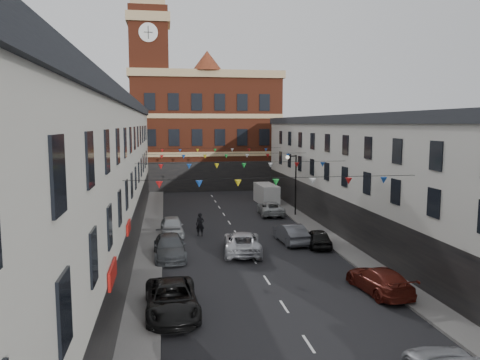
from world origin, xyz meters
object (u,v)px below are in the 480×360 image
car_right_e (290,233)px  moving_car (242,242)px  street_lamp (293,177)px  pedestrian (200,224)px  car_right_d (318,238)px  car_left_d (170,247)px  car_right_f (271,208)px  white_van (266,194)px  car_left_e (172,226)px  car_left_c (172,299)px  car_right_c (379,280)px

car_right_e → moving_car: moving_car is taller
street_lamp → pedestrian: bearing=-145.3°
street_lamp → pedestrian: 11.99m
car_right_d → car_right_e: (-1.70, 1.39, 0.08)m
street_lamp → car_left_d: (-12.05, -12.48, -3.16)m
car_right_f → white_van: (1.07, 6.83, 0.40)m
car_left_d → car_right_e: size_ratio=1.14×
street_lamp → car_left_e: (-11.80, -6.06, -3.15)m
car_left_c → car_left_e: bearing=87.0°
car_left_d → car_right_c: 13.85m
car_right_f → car_right_c: bearing=96.1°
car_right_f → car_left_c: bearing=70.0°
car_right_f → pedestrian: (-7.53, -7.55, 0.25)m
car_left_c → pedestrian: 15.64m
car_right_c → white_van: (0.10, 28.68, 0.39)m
car_left_c → pedestrian: size_ratio=2.85×
car_left_d → car_right_d: (10.80, 1.16, -0.09)m
car_left_c → car_right_e: 15.14m
car_left_c → car_right_c: size_ratio=1.11×
car_left_c → white_van: (11.10, 29.82, 0.35)m
car_left_c → moving_car: 11.15m
car_right_c → car_right_f: bearing=-92.8°
car_right_c → car_left_d: bearing=-42.8°
street_lamp → car_left_e: 13.63m
car_right_d → pedestrian: bearing=-22.7°
car_right_d → car_right_f: bearing=-79.5°
car_right_d → pedestrian: 9.55m
moving_car → street_lamp: bearing=-113.2°
car_left_c → pedestrian: bearing=78.7°
street_lamp → car_right_c: size_ratio=1.26×
car_left_c → street_lamp: bearing=59.2°
car_right_e → car_right_f: size_ratio=0.92×
car_left_d → car_left_e: (0.25, 6.43, 0.01)m
car_right_c → white_van: bearing=-95.6°
car_left_d → car_right_f: (10.03, 13.43, -0.06)m
car_right_c → car_right_f: size_ratio=0.97×
car_right_c → car_right_f: 21.87m
car_right_d → moving_car: moving_car is taller
car_left_e → car_right_d: size_ratio=1.15×
car_left_d → car_right_e: bearing=13.8°
car_right_e → street_lamp: bearing=-110.5°
car_left_e → car_left_d: bearing=-94.2°
car_left_c → car_right_e: car_right_e is taller
car_left_d → white_van: white_van is taller
car_left_d → car_right_e: (9.10, 2.55, -0.00)m
car_left_c → moving_car: size_ratio=0.97×
white_van → pedestrian: bearing=-123.2°
street_lamp → white_van: street_lamp is taller
car_left_c → car_right_e: bearing=50.9°
car_right_d → pedestrian: size_ratio=2.08×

